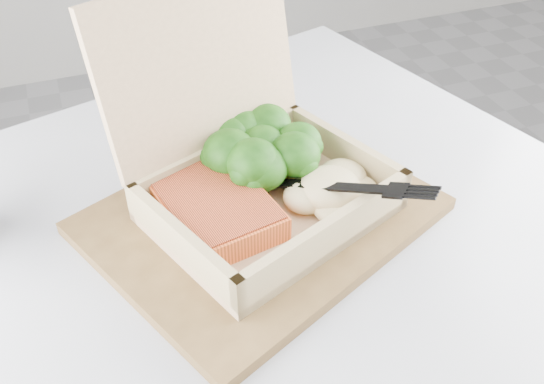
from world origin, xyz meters
name	(u,v)px	position (x,y,z in m)	size (l,w,h in m)	color
cafe_table	(275,352)	(-0.46, 0.22, 0.52)	(0.89, 0.89, 0.70)	black
serving_tray	(261,216)	(-0.46, 0.25, 0.71)	(0.32, 0.26, 0.01)	brown
takeout_container	(247,157)	(-0.47, 0.28, 0.77)	(0.28, 0.28, 0.21)	tan
salmon_fillet	(216,209)	(-0.51, 0.24, 0.74)	(0.09, 0.12, 0.03)	orange
broccoli_pile	(263,152)	(-0.44, 0.30, 0.75)	(0.13, 0.13, 0.05)	#296C18
mashed_potatoes	(330,188)	(-0.40, 0.23, 0.74)	(0.10, 0.09, 0.03)	#D4C789
plastic_fork	(308,180)	(-0.42, 0.23, 0.76)	(0.12, 0.14, 0.04)	black
receipt	(185,140)	(-0.50, 0.42, 0.70)	(0.08, 0.14, 0.00)	white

